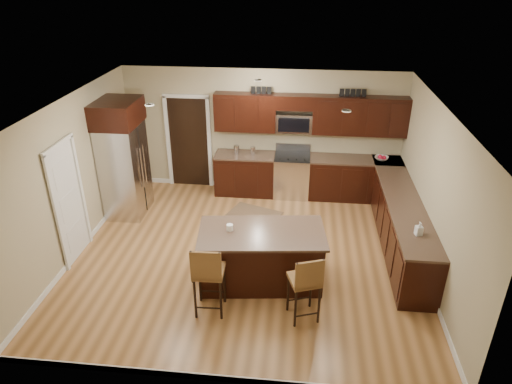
# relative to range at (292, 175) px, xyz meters

# --- Properties ---
(floor) EXTENTS (6.00, 6.00, 0.00)m
(floor) POSITION_rel_range_xyz_m (-0.68, -2.45, -0.47)
(floor) COLOR #A47241
(floor) RESTS_ON ground
(ceiling) EXTENTS (6.00, 6.00, 0.00)m
(ceiling) POSITION_rel_range_xyz_m (-0.68, -2.45, 2.23)
(ceiling) COLOR silver
(ceiling) RESTS_ON wall_back
(wall_back) EXTENTS (6.00, 0.00, 6.00)m
(wall_back) POSITION_rel_range_xyz_m (-0.68, 0.30, 0.88)
(wall_back) COLOR tan
(wall_back) RESTS_ON floor
(wall_left) EXTENTS (0.00, 5.50, 5.50)m
(wall_left) POSITION_rel_range_xyz_m (-3.68, -2.45, 0.88)
(wall_left) COLOR tan
(wall_left) RESTS_ON floor
(wall_right) EXTENTS (0.00, 5.50, 5.50)m
(wall_right) POSITION_rel_range_xyz_m (2.32, -2.45, 0.88)
(wall_right) COLOR tan
(wall_right) RESTS_ON floor
(base_cabinets) EXTENTS (4.02, 3.96, 0.92)m
(base_cabinets) POSITION_rel_range_xyz_m (1.22, -1.01, -0.01)
(base_cabinets) COLOR black
(base_cabinets) RESTS_ON floor
(upper_cabinets) EXTENTS (4.00, 0.33, 0.80)m
(upper_cabinets) POSITION_rel_range_xyz_m (0.36, 0.13, 1.37)
(upper_cabinets) COLOR black
(upper_cabinets) RESTS_ON wall_back
(range) EXTENTS (0.76, 0.64, 1.11)m
(range) POSITION_rel_range_xyz_m (0.00, 0.00, 0.00)
(range) COLOR silver
(range) RESTS_ON floor
(microwave) EXTENTS (0.76, 0.31, 0.40)m
(microwave) POSITION_rel_range_xyz_m (0.00, 0.15, 1.15)
(microwave) COLOR silver
(microwave) RESTS_ON upper_cabinets
(doorway) EXTENTS (0.85, 0.03, 2.06)m
(doorway) POSITION_rel_range_xyz_m (-2.33, 0.28, 0.56)
(doorway) COLOR black
(doorway) RESTS_ON floor
(pantry_door) EXTENTS (0.03, 0.80, 2.04)m
(pantry_door) POSITION_rel_range_xyz_m (-3.66, -2.75, 0.55)
(pantry_door) COLOR white
(pantry_door) RESTS_ON floor
(letter_decor) EXTENTS (2.20, 0.03, 0.15)m
(letter_decor) POSITION_rel_range_xyz_m (0.22, 0.13, 1.82)
(letter_decor) COLOR black
(letter_decor) RESTS_ON upper_cabinets
(island) EXTENTS (2.06, 1.24, 0.92)m
(island) POSITION_rel_range_xyz_m (-0.36, -3.13, -0.04)
(island) COLOR black
(island) RESTS_ON floor
(stool_left) EXTENTS (0.45, 0.45, 1.16)m
(stool_left) POSITION_rel_range_xyz_m (-1.05, -3.98, 0.25)
(stool_left) COLOR brown
(stool_left) RESTS_ON floor
(stool_right) EXTENTS (0.52, 0.52, 1.09)m
(stool_right) POSITION_rel_range_xyz_m (0.33, -3.98, 0.21)
(stool_right) COLOR brown
(stool_right) RESTS_ON floor
(refrigerator) EXTENTS (0.79, 1.00, 2.35)m
(refrigerator) POSITION_rel_range_xyz_m (-3.30, -1.13, 0.73)
(refrigerator) COLOR silver
(refrigerator) RESTS_ON floor
(floor_mat) EXTENTS (1.20, 1.00, 0.01)m
(floor_mat) POSITION_rel_range_xyz_m (-0.72, -1.00, -0.47)
(floor_mat) COLOR brown
(floor_mat) RESTS_ON floor
(fruit_bowl) EXTENTS (0.36, 0.36, 0.07)m
(fruit_bowl) POSITION_rel_range_xyz_m (1.87, -0.00, 0.48)
(fruit_bowl) COLOR silver
(fruit_bowl) RESTS_ON base_cabinets
(soap_bottle) EXTENTS (0.12, 0.12, 0.22)m
(soap_bottle) POSITION_rel_range_xyz_m (2.02, -2.96, 0.56)
(soap_bottle) COLOR #B2B2B2
(soap_bottle) RESTS_ON base_cabinets
(canister_tall) EXTENTS (0.12, 0.12, 0.19)m
(canister_tall) POSITION_rel_range_xyz_m (-1.21, -0.00, 0.55)
(canister_tall) COLOR silver
(canister_tall) RESTS_ON base_cabinets
(canister_short) EXTENTS (0.11, 0.11, 0.18)m
(canister_short) POSITION_rel_range_xyz_m (-0.85, -0.00, 0.54)
(canister_short) COLOR silver
(canister_short) RESTS_ON base_cabinets
(island_jar) EXTENTS (0.10, 0.10, 0.10)m
(island_jar) POSITION_rel_range_xyz_m (-0.86, -3.13, 0.50)
(island_jar) COLOR white
(island_jar) RESTS_ON island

